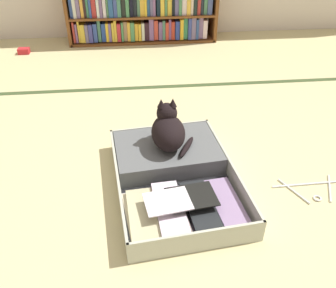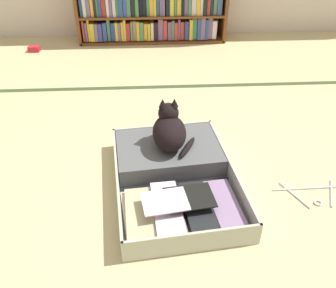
# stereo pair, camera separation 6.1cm
# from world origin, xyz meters

# --- Properties ---
(ground_plane) EXTENTS (10.00, 10.00, 0.00)m
(ground_plane) POSITION_xyz_m (0.00, 0.00, 0.00)
(ground_plane) COLOR #CAC087
(tatami_border) EXTENTS (4.80, 0.05, 0.00)m
(tatami_border) POSITION_xyz_m (0.00, 1.15, 0.00)
(tatami_border) COLOR #3A4C28
(tatami_border) RESTS_ON ground_plane
(bookshelf) EXTENTS (1.44, 0.30, 0.74)m
(bookshelf) POSITION_xyz_m (-0.11, 2.23, 0.36)
(bookshelf) COLOR brown
(bookshelf) RESTS_ON ground_plane
(open_suitcase) EXTENTS (0.66, 0.88, 0.12)m
(open_suitcase) POSITION_xyz_m (-0.05, 0.07, 0.05)
(open_suitcase) COLOR #B7BBA6
(open_suitcase) RESTS_ON ground_plane
(black_cat) EXTENTS (0.24, 0.27, 0.25)m
(black_cat) POSITION_xyz_m (-0.06, 0.21, 0.21)
(black_cat) COLOR black
(black_cat) RESTS_ON open_suitcase
(clothes_hanger) EXTENTS (0.38, 0.20, 0.01)m
(clothes_hanger) POSITION_xyz_m (0.63, -0.08, 0.01)
(clothes_hanger) COLOR silver
(clothes_hanger) RESTS_ON ground_plane
(small_red_pouch) EXTENTS (0.10, 0.07, 0.05)m
(small_red_pouch) POSITION_xyz_m (-1.23, 1.97, 0.02)
(small_red_pouch) COLOR red
(small_red_pouch) RESTS_ON ground_plane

